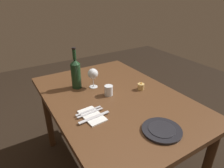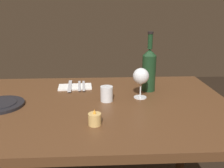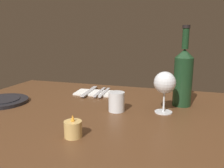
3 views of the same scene
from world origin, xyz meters
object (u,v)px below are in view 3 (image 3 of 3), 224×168
object	(u,v)px
fork_inner	(100,92)
fork_outer	(104,92)
water_tumbler	(117,103)
table_knife	(89,91)
wine_bottle	(183,76)
dinner_plate	(2,101)
folded_napkin	(95,93)
wine_glass_left	(165,83)
votive_candle	(73,129)

from	to	relation	value
fork_inner	fork_outer	distance (m)	0.03
water_tumbler	table_knife	xyz separation A→B (m)	(0.21, -0.22, -0.02)
fork_outer	wine_bottle	bearing A→B (deg)	168.76
dinner_plate	fork_inner	bearing A→B (deg)	-143.03
folded_napkin	fork_inner	size ratio (longest dim) A/B	1.09
folded_napkin	fork_outer	distance (m)	0.05
dinner_plate	fork_outer	world-z (taller)	dinner_plate
wine_glass_left	fork_inner	xyz separation A→B (m)	(0.33, -0.19, -0.10)
fork_outer	table_knife	world-z (taller)	same
wine_glass_left	fork_outer	distance (m)	0.37
folded_napkin	table_knife	size ratio (longest dim) A/B	0.94
votive_candle	fork_outer	distance (m)	0.49
folded_napkin	table_knife	distance (m)	0.03
dinner_plate	fork_inner	world-z (taller)	dinner_plate
fork_outer	table_knife	size ratio (longest dim) A/B	0.86
dinner_plate	fork_inner	size ratio (longest dim) A/B	1.22
wine_glass_left	water_tumbler	xyz separation A→B (m)	(0.17, 0.04, -0.08)
fork_inner	fork_outer	world-z (taller)	same
water_tumbler	dinner_plate	size ratio (longest dim) A/B	0.34
water_tumbler	folded_napkin	xyz separation A→B (m)	(0.18, -0.22, -0.03)
votive_candle	dinner_plate	world-z (taller)	votive_candle
dinner_plate	table_knife	size ratio (longest dim) A/B	1.05
wine_bottle	dinner_plate	world-z (taller)	wine_bottle
fork_outer	folded_napkin	bearing A→B (deg)	-0.00
folded_napkin	fork_outer	xyz separation A→B (m)	(-0.05, 0.00, 0.01)
dinner_plate	folded_napkin	world-z (taller)	dinner_plate
wine_bottle	fork_outer	size ratio (longest dim) A/B	1.80
votive_candle	dinner_plate	size ratio (longest dim) A/B	0.30
wine_glass_left	fork_outer	size ratio (longest dim) A/B	0.87
folded_napkin	table_knife	bearing A→B (deg)	0.00
water_tumbler	votive_candle	xyz separation A→B (m)	(0.06, 0.26, -0.01)
fork_inner	dinner_plate	bearing A→B (deg)	36.97
fork_outer	table_knife	distance (m)	0.08
wine_bottle	fork_inner	xyz separation A→B (m)	(0.39, -0.07, -0.11)
water_tumbler	votive_candle	bearing A→B (deg)	77.86
wine_bottle	dinner_plate	xyz separation A→B (m)	(0.74, 0.19, -0.12)
wine_glass_left	folded_napkin	xyz separation A→B (m)	(0.35, -0.19, -0.11)
wine_glass_left	dinner_plate	world-z (taller)	wine_glass_left
table_knife	folded_napkin	bearing A→B (deg)	-180.00
fork_outer	votive_candle	bearing A→B (deg)	98.38
wine_glass_left	water_tumbler	bearing A→B (deg)	12.09
wine_glass_left	table_knife	world-z (taller)	wine_glass_left
votive_candle	dinner_plate	xyz separation A→B (m)	(0.45, -0.22, -0.02)
wine_bottle	folded_napkin	distance (m)	0.44
dinner_plate	votive_candle	bearing A→B (deg)	154.29
dinner_plate	table_knife	bearing A→B (deg)	-138.27
fork_inner	wine_glass_left	bearing A→B (deg)	150.18
votive_candle	wine_bottle	bearing A→B (deg)	-125.58
wine_bottle	votive_candle	bearing A→B (deg)	54.42
fork_outer	dinner_plate	bearing A→B (deg)	35.11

